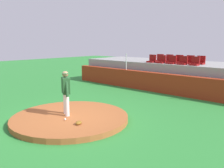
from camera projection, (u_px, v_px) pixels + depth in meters
name	position (u px, v px, depth m)	size (l,w,h in m)	color
ground_plane	(71.00, 120.00, 8.92)	(60.00, 60.00, 0.00)	#2C8233
pitchers_mound	(70.00, 118.00, 8.90)	(4.36, 4.36, 0.19)	#A0562B
pitcher	(66.00, 89.00, 8.81)	(0.70, 0.44, 1.71)	silver
baseball	(65.00, 119.00, 8.34)	(0.07, 0.07, 0.07)	white
fielding_glove	(79.00, 123.00, 7.92)	(0.30, 0.20, 0.11)	brown
brick_barrier	(162.00, 83.00, 13.67)	(13.89, 0.40, 1.14)	maroon
fence_post_left	(126.00, 62.00, 15.28)	(0.06, 0.06, 1.06)	silver
bleacher_platform	(182.00, 75.00, 15.46)	(13.86, 4.02, 1.62)	gray
stadium_chair_0	(152.00, 60.00, 15.15)	(0.48, 0.44, 0.50)	maroon
stadium_chair_1	(161.00, 61.00, 14.67)	(0.48, 0.44, 0.50)	maroon
stadium_chair_2	(172.00, 61.00, 14.20)	(0.48, 0.44, 0.50)	maroon
stadium_chair_3	(183.00, 62.00, 13.73)	(0.48, 0.44, 0.50)	maroon
stadium_chair_4	(195.00, 63.00, 13.26)	(0.48, 0.44, 0.50)	maroon
stadium_chair_5	(159.00, 59.00, 15.81)	(0.48, 0.44, 0.50)	maroon
stadium_chair_6	(169.00, 60.00, 15.35)	(0.48, 0.44, 0.50)	maroon
stadium_chair_7	(179.00, 60.00, 14.86)	(0.48, 0.44, 0.50)	maroon
stadium_chair_8	(190.00, 61.00, 14.40)	(0.48, 0.44, 0.50)	maroon
stadium_chair_9	(201.00, 62.00, 13.96)	(0.48, 0.44, 0.50)	maroon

